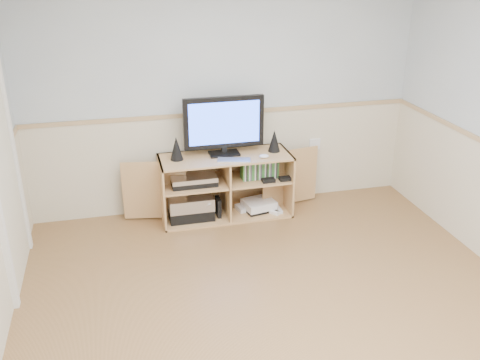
# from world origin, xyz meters

# --- Properties ---
(room) EXTENTS (4.04, 4.54, 2.54)m
(room) POSITION_xyz_m (-0.06, 0.12, 1.22)
(room) COLOR #A47949
(room) RESTS_ON ground
(media_cabinet) EXTENTS (2.06, 0.50, 0.65)m
(media_cabinet) POSITION_xyz_m (-0.05, 2.03, 0.33)
(media_cabinet) COLOR tan
(media_cabinet) RESTS_ON floor
(monitor) EXTENTS (0.80, 0.18, 0.59)m
(monitor) POSITION_xyz_m (-0.05, 2.02, 0.97)
(monitor) COLOR black
(monitor) RESTS_ON media_cabinet
(speaker_left) EXTENTS (0.13, 0.13, 0.23)m
(speaker_left) POSITION_xyz_m (-0.53, 1.99, 0.77)
(speaker_left) COLOR black
(speaker_left) RESTS_ON media_cabinet
(speaker_right) EXTENTS (0.12, 0.12, 0.23)m
(speaker_right) POSITION_xyz_m (0.46, 1.99, 0.76)
(speaker_right) COLOR black
(speaker_right) RESTS_ON media_cabinet
(keyboard) EXTENTS (0.34, 0.21, 0.01)m
(keyboard) POSITION_xyz_m (0.00, 1.83, 0.66)
(keyboard) COLOR silver
(keyboard) RESTS_ON media_cabinet
(mouse) EXTENTS (0.10, 0.08, 0.04)m
(mouse) POSITION_xyz_m (0.31, 1.83, 0.67)
(mouse) COLOR white
(mouse) RESTS_ON media_cabinet
(av_components) EXTENTS (0.52, 0.33, 0.47)m
(av_components) POSITION_xyz_m (-0.40, 1.97, 0.22)
(av_components) COLOR black
(av_components) RESTS_ON media_cabinet
(game_consoles) EXTENTS (0.46, 0.32, 0.11)m
(game_consoles) POSITION_xyz_m (0.29, 1.96, 0.07)
(game_consoles) COLOR white
(game_consoles) RESTS_ON media_cabinet
(game_cases) EXTENTS (0.38, 0.14, 0.19)m
(game_cases) POSITION_xyz_m (0.30, 1.95, 0.48)
(game_cases) COLOR #3F8C3F
(game_cases) RESTS_ON media_cabinet
(wall_outlet) EXTENTS (0.12, 0.03, 0.12)m
(wall_outlet) POSITION_xyz_m (1.00, 2.23, 0.60)
(wall_outlet) COLOR white
(wall_outlet) RESTS_ON wall_back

